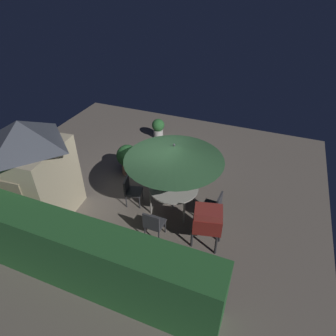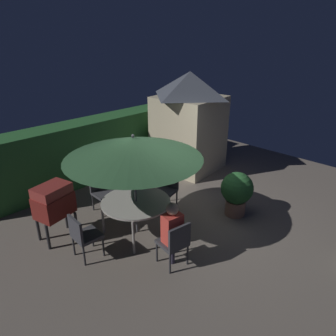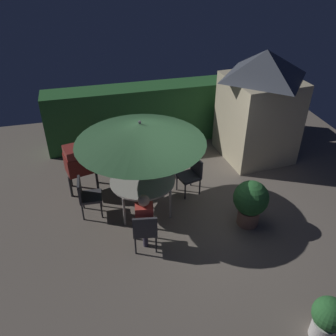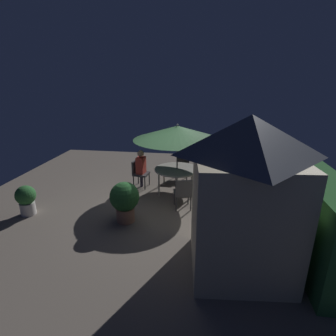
# 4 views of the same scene
# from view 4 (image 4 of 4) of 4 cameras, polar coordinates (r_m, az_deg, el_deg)

# --- Properties ---
(ground_plane) EXTENTS (11.00, 11.00, 0.00)m
(ground_plane) POSITION_cam_4_polar(r_m,az_deg,el_deg) (7.58, -2.46, -8.20)
(ground_plane) COLOR #6B6056
(hedge_backdrop) EXTENTS (6.54, 0.80, 1.70)m
(hedge_backdrop) POSITION_cam_4_polar(r_m,az_deg,el_deg) (7.46, 24.98, -3.34)
(hedge_backdrop) COLOR #28602D
(hedge_backdrop) RESTS_ON ground
(garden_shed) EXTENTS (1.95, 1.99, 2.91)m
(garden_shed) POSITION_cam_4_polar(r_m,az_deg,el_deg) (4.83, 16.26, -5.93)
(garden_shed) COLOR #C6B793
(garden_shed) RESTS_ON ground
(patio_table) EXTENTS (1.42, 1.42, 0.75)m
(patio_table) POSITION_cam_4_polar(r_m,az_deg,el_deg) (8.27, 1.98, -0.50)
(patio_table) COLOR #B2ADA3
(patio_table) RESTS_ON ground
(patio_umbrella) EXTENTS (2.69, 2.69, 2.17)m
(patio_umbrella) POSITION_cam_4_polar(r_m,az_deg,el_deg) (7.96, 2.07, 7.68)
(patio_umbrella) COLOR #4C4C51
(patio_umbrella) RESTS_ON ground
(bbq_grill) EXTENTS (0.80, 0.65, 1.20)m
(bbq_grill) POSITION_cam_4_polar(r_m,az_deg,el_deg) (9.40, 8.92, 2.60)
(bbq_grill) COLOR maroon
(bbq_grill) RESTS_ON ground
(chair_near_shed) EXTENTS (0.53, 0.53, 0.90)m
(chair_near_shed) POSITION_cam_4_polar(r_m,az_deg,el_deg) (8.74, -6.37, -0.78)
(chair_near_shed) COLOR #38383D
(chair_near_shed) RESTS_ON ground
(chair_far_side) EXTENTS (0.56, 0.56, 0.90)m
(chair_far_side) POSITION_cam_4_polar(r_m,az_deg,el_deg) (7.18, 3.30, -5.19)
(chair_far_side) COLOR #38383D
(chair_far_side) RESTS_ON ground
(chair_toward_hedge) EXTENTS (0.48, 0.48, 0.90)m
(chair_toward_hedge) POSITION_cam_4_polar(r_m,az_deg,el_deg) (8.26, 10.98, -2.22)
(chair_toward_hedge) COLOR #38383D
(chair_toward_hedge) RESTS_ON ground
(chair_toward_house) EXTENTS (0.49, 0.48, 0.90)m
(chair_toward_house) POSITION_cam_4_polar(r_m,az_deg,el_deg) (9.48, 3.17, 0.89)
(chair_toward_house) COLOR #38383D
(chair_toward_house) RESTS_ON ground
(potted_plant_by_shed) EXTENTS (0.74, 0.74, 1.05)m
(potted_plant_by_shed) POSITION_cam_4_polar(r_m,az_deg,el_deg) (6.64, -9.41, -6.77)
(potted_plant_by_shed) COLOR #936651
(potted_plant_by_shed) RESTS_ON ground
(potted_plant_by_grill) EXTENTS (0.51, 0.51, 0.81)m
(potted_plant_by_grill) POSITION_cam_4_polar(r_m,az_deg,el_deg) (7.88, -28.48, -5.90)
(potted_plant_by_grill) COLOR silver
(potted_plant_by_grill) RESTS_ON ground
(person_in_red) EXTENTS (0.37, 0.29, 1.26)m
(person_in_red) POSITION_cam_4_polar(r_m,az_deg,el_deg) (8.63, -5.91, 0.80)
(person_in_red) COLOR #CC3D33
(person_in_red) RESTS_ON ground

